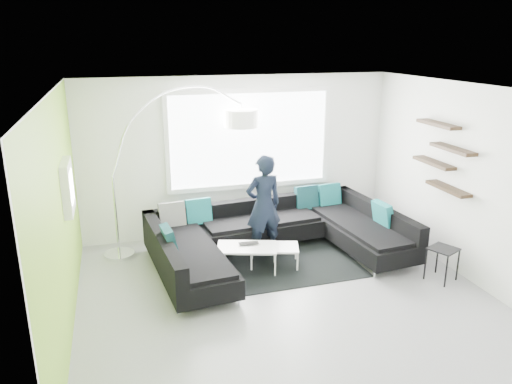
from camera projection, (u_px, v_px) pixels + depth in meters
ground at (283, 294)px, 6.90m from camera, size 5.50×5.50×0.00m
room_shell at (283, 164)px, 6.57m from camera, size 5.54×5.04×2.82m
sectional_sofa at (279, 239)px, 7.84m from camera, size 4.06×2.74×0.83m
rug at (280, 263)px, 7.84m from camera, size 2.37×1.74×0.01m
coffee_table at (261, 256)px, 7.65m from camera, size 1.31×0.99×0.38m
arc_lamp at (112, 177)px, 7.72m from camera, size 2.57×1.03×2.68m
side_table at (442, 264)px, 7.24m from camera, size 0.48×0.48×0.50m
person at (264, 205)px, 7.98m from camera, size 0.71×0.55×1.66m
laptop at (249, 245)px, 7.57m from camera, size 0.33×0.24×0.02m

